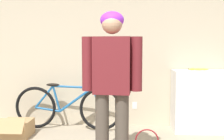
{
  "coord_description": "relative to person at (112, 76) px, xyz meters",
  "views": [
    {
      "loc": [
        0.38,
        -1.81,
        1.37
      ],
      "look_at": [
        0.24,
        1.07,
        1.1
      ],
      "focal_mm": 42.0,
      "sensor_mm": 36.0,
      "label": 1
    }
  ],
  "objects": [
    {
      "name": "side_shelf",
      "position": [
        1.36,
        1.29,
        -0.54
      ],
      "size": [
        0.89,
        0.43,
        0.98
      ],
      "color": "white",
      "rests_on": "ground_plane"
    },
    {
      "name": "wall_back",
      "position": [
        -0.24,
        1.56,
        0.27
      ],
      "size": [
        8.0,
        0.07,
        2.6
      ],
      "color": "beige",
      "rests_on": "ground_plane"
    },
    {
      "name": "person",
      "position": [
        0.0,
        0.0,
        0.0
      ],
      "size": [
        0.67,
        0.27,
        1.74
      ],
      "rotation": [
        0.0,
        0.0,
        -0.08
      ],
      "color": "#4C4238",
      "rests_on": "ground_plane"
    },
    {
      "name": "banana",
      "position": [
        1.31,
        1.33,
        -0.03
      ],
      "size": [
        0.33,
        0.09,
        0.04
      ],
      "color": "#EAD64C",
      "rests_on": "side_shelf"
    },
    {
      "name": "bicycle",
      "position": [
        -0.79,
        1.27,
        -0.66
      ],
      "size": [
        1.78,
        0.46,
        0.77
      ],
      "rotation": [
        0.0,
        0.0,
        -0.07
      ],
      "color": "black",
      "rests_on": "ground_plane"
    },
    {
      "name": "cardboard_box",
      "position": [
        -1.49,
        0.88,
        -0.91
      ],
      "size": [
        0.43,
        0.51,
        0.32
      ],
      "color": "tan",
      "rests_on": "ground_plane"
    }
  ]
}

